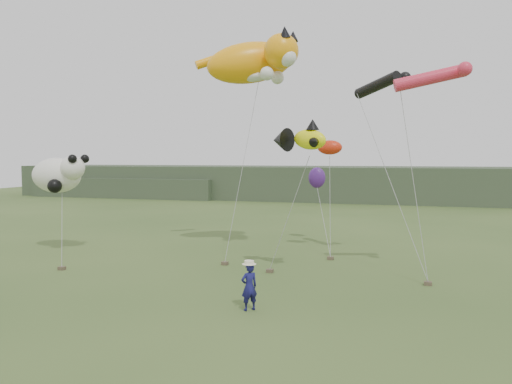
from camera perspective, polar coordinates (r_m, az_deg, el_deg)
ground at (r=17.69m, az=0.91°, el=-12.95°), size 120.00×120.00×0.00m
headland at (r=61.54m, az=9.45°, el=0.93°), size 90.00×13.00×4.00m
festival_attendant at (r=17.06m, az=-0.79°, el=-10.78°), size 0.69×0.68×1.61m
sandbag_anchors at (r=23.11m, az=0.45°, el=-8.70°), size 16.27×6.05×0.15m
cat_kite at (r=26.97m, az=0.06°, el=14.75°), size 6.25×4.31×2.88m
fish_kite at (r=21.37m, az=4.93°, el=6.06°), size 2.84×1.86×1.36m
tube_kites at (r=23.93m, az=16.79°, el=12.09°), size 5.10×5.33×1.33m
panda_kite at (r=29.02m, az=-21.58°, el=1.88°), size 3.35×2.17×2.08m
misc_kites at (r=28.89m, az=7.59°, el=3.10°), size 2.44×4.15×2.78m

